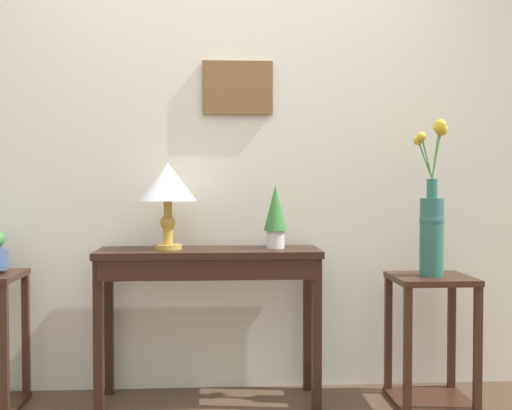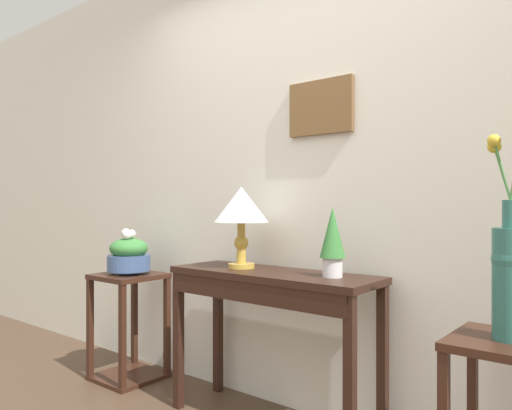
{
  "view_description": "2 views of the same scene",
  "coord_description": "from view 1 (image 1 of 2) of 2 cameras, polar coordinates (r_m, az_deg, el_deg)",
  "views": [
    {
      "loc": [
        -0.06,
        -2.12,
        1.12
      ],
      "look_at": [
        0.16,
        1.17,
        1.02
      ],
      "focal_mm": 45.34,
      "sensor_mm": 36.0,
      "label": 1
    },
    {
      "loc": [
        1.44,
        -0.82,
        1.13
      ],
      "look_at": [
        -0.27,
        1.28,
        1.13
      ],
      "focal_mm": 34.37,
      "sensor_mm": 36.0,
      "label": 2
    }
  ],
  "objects": [
    {
      "name": "back_wall_with_art",
      "position": [
        3.59,
        -2.84,
        6.26
      ],
      "size": [
        9.0,
        0.13,
        2.8
      ],
      "color": "silver",
      "rests_on": "ground"
    },
    {
      "name": "console_table",
      "position": [
        3.31,
        -4.18,
        -6.09
      ],
      "size": [
        1.13,
        0.38,
        0.79
      ],
      "color": "black",
      "rests_on": "ground"
    },
    {
      "name": "table_lamp",
      "position": [
        3.31,
        -7.8,
        1.68
      ],
      "size": [
        0.29,
        0.29,
        0.44
      ],
      "color": "gold",
      "rests_on": "console_table"
    },
    {
      "name": "potted_plant_on_console",
      "position": [
        3.34,
        1.73,
        -0.74
      ],
      "size": [
        0.12,
        0.12,
        0.33
      ],
      "color": "silver",
      "rests_on": "console_table"
    },
    {
      "name": "pedestal_stand_right",
      "position": [
        3.48,
        15.17,
        -11.42
      ],
      "size": [
        0.39,
        0.39,
        0.66
      ],
      "color": "#381E14",
      "rests_on": "ground"
    },
    {
      "name": "flower_vase_tall_right",
      "position": [
        3.4,
        15.28,
        -1.2
      ],
      "size": [
        0.18,
        0.14,
        0.8
      ],
      "color": "#2D665B",
      "rests_on": "pedestal_stand_right"
    }
  ]
}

